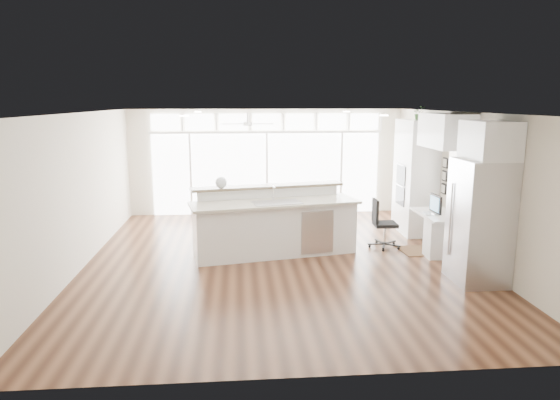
{
  "coord_description": "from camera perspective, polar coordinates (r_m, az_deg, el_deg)",
  "views": [
    {
      "loc": [
        -0.73,
        -8.81,
        2.9
      ],
      "look_at": [
        0.06,
        0.6,
        1.02
      ],
      "focal_mm": 32.0,
      "sensor_mm": 36.0,
      "label": 1
    }
  ],
  "objects": [
    {
      "name": "desk_window",
      "position": [
        10.12,
        19.73,
        2.93
      ],
      "size": [
        0.04,
        0.85,
        0.85
      ],
      "primitive_type": "cube",
      "color": "white",
      "rests_on": "wall_right"
    },
    {
      "name": "wall_left",
      "position": [
        9.37,
        -21.94,
        0.91
      ],
      "size": [
        0.04,
        8.0,
        2.7
      ],
      "primitive_type": "cube",
      "color": "beige",
      "rests_on": "floor"
    },
    {
      "name": "wall_back",
      "position": [
        12.93,
        -1.54,
        4.37
      ],
      "size": [
        7.0,
        0.04,
        2.7
      ],
      "primitive_type": "cube",
      "color": "beige",
      "rests_on": "floor"
    },
    {
      "name": "framed_photos",
      "position": [
        10.7,
        18.32,
        2.63
      ],
      "size": [
        0.06,
        0.22,
        0.8
      ],
      "primitive_type": "cube",
      "color": "black",
      "rests_on": "wall_right"
    },
    {
      "name": "fishbowl",
      "position": [
        9.54,
        -6.74,
        1.99
      ],
      "size": [
        0.28,
        0.28,
        0.22
      ],
      "primitive_type": "sphere",
      "rotation": [
        0.0,
        0.0,
        0.34
      ],
      "color": "silver",
      "rests_on": "kitchen_island"
    },
    {
      "name": "wall_right",
      "position": [
        9.9,
        20.57,
        1.53
      ],
      "size": [
        0.04,
        8.0,
        2.7
      ],
      "primitive_type": "cube",
      "color": "beige",
      "rests_on": "floor"
    },
    {
      "name": "upper_cabinets",
      "position": [
        9.93,
        18.5,
        7.51
      ],
      "size": [
        0.64,
        1.3,
        0.64
      ],
      "primitive_type": "cube",
      "color": "white",
      "rests_on": "wall_right"
    },
    {
      "name": "monitor",
      "position": [
        10.05,
        17.38,
        -0.42
      ],
      "size": [
        0.09,
        0.47,
        0.39
      ],
      "primitive_type": "cube",
      "rotation": [
        0.0,
        0.0,
        0.03
      ],
      "color": "black",
      "rests_on": "desk_nook"
    },
    {
      "name": "kitchen_island",
      "position": [
        9.51,
        -0.58,
        -2.53
      ],
      "size": [
        3.36,
        1.8,
        1.26
      ],
      "primitive_type": "cube",
      "rotation": [
        0.0,
        0.0,
        0.2
      ],
      "color": "white",
      "rests_on": "floor"
    },
    {
      "name": "floor",
      "position": [
        9.31,
        -0.07,
        -6.95
      ],
      "size": [
        7.0,
        8.0,
        0.02
      ],
      "primitive_type": "cube",
      "color": "#3C2012",
      "rests_on": "ground"
    },
    {
      "name": "rug",
      "position": [
        10.29,
        16.22,
        -5.53
      ],
      "size": [
        1.03,
        0.78,
        0.01
      ],
      "primitive_type": "cube",
      "rotation": [
        0.0,
        0.0,
        0.08
      ],
      "color": "#372011",
      "rests_on": "floor"
    },
    {
      "name": "keyboard",
      "position": [
        10.03,
        16.41,
        -1.48
      ],
      "size": [
        0.15,
        0.31,
        0.01
      ],
      "primitive_type": "cube",
      "rotation": [
        0.0,
        0.0,
        -0.14
      ],
      "color": "silver",
      "rests_on": "desk_nook"
    },
    {
      "name": "ceiling_fan",
      "position": [
        11.62,
        -3.72,
        9.17
      ],
      "size": [
        1.16,
        1.16,
        0.32
      ],
      "primitive_type": "cube",
      "color": "white",
      "rests_on": "ceiling"
    },
    {
      "name": "glass_wall",
      "position": [
        12.91,
        -1.51,
        3.02
      ],
      "size": [
        5.8,
        0.06,
        2.08
      ],
      "primitive_type": "cube",
      "color": "white",
      "rests_on": "wall_back"
    },
    {
      "name": "oven_cabinet",
      "position": [
        11.43,
        15.22,
        2.56
      ],
      "size": [
        0.64,
        1.2,
        2.5
      ],
      "primitive_type": "cube",
      "color": "white",
      "rests_on": "floor"
    },
    {
      "name": "wall_front",
      "position": [
        5.11,
        3.64,
        -6.44
      ],
      "size": [
        7.0,
        0.04,
        2.7
      ],
      "primitive_type": "cube",
      "color": "beige",
      "rests_on": "floor"
    },
    {
      "name": "refrigerator",
      "position": [
        8.6,
        21.85,
        -2.33
      ],
      "size": [
        0.76,
        0.9,
        2.0
      ],
      "primitive_type": "cube",
      "color": "silver",
      "rests_on": "floor"
    },
    {
      "name": "potted_plant",
      "position": [
        11.31,
        15.58,
        9.4
      ],
      "size": [
        0.27,
        0.29,
        0.22
      ],
      "primitive_type": "imported",
      "rotation": [
        0.0,
        0.0,
        0.02
      ],
      "color": "#355F28",
      "rests_on": "oven_cabinet"
    },
    {
      "name": "recessed_lights",
      "position": [
        9.04,
        -0.18,
        9.87
      ],
      "size": [
        3.4,
        3.0,
        0.02
      ],
      "primitive_type": "cube",
      "color": "white",
      "rests_on": "ceiling"
    },
    {
      "name": "ceiling",
      "position": [
        8.84,
        -0.08,
        9.96
      ],
      "size": [
        7.0,
        8.0,
        0.02
      ],
      "primitive_type": "cube",
      "color": "silver",
      "rests_on": "wall_back"
    },
    {
      "name": "desk_nook",
      "position": [
        10.21,
        17.6,
        -3.57
      ],
      "size": [
        0.72,
        1.3,
        0.76
      ],
      "primitive_type": "cube",
      "color": "white",
      "rests_on": "floor"
    },
    {
      "name": "office_chair",
      "position": [
        10.19,
        11.93,
        -2.68
      ],
      "size": [
        0.53,
        0.49,
        0.98
      ],
      "primitive_type": "cube",
      "rotation": [
        0.0,
        0.0,
        -0.04
      ],
      "color": "black",
      "rests_on": "floor"
    },
    {
      "name": "fridge_cabinet",
      "position": [
        8.44,
        22.87,
        6.3
      ],
      "size": [
        0.64,
        0.9,
        0.6
      ],
      "primitive_type": "cube",
      "color": "white",
      "rests_on": "wall_right"
    },
    {
      "name": "transom_row",
      "position": [
        12.78,
        -1.55,
        8.93
      ],
      "size": [
        5.9,
        0.06,
        0.4
      ],
      "primitive_type": "cube",
      "color": "white",
      "rests_on": "wall_back"
    }
  ]
}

